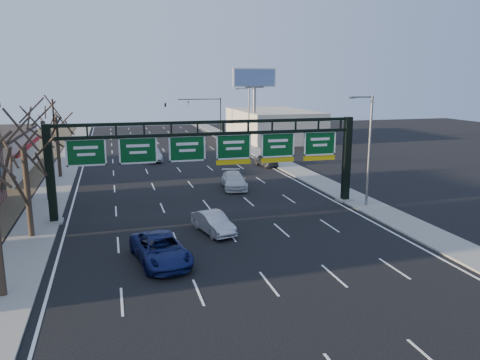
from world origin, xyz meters
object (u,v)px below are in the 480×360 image
object	(u,v)px
sign_gantry	(213,153)
car_silver_sedan	(213,223)
car_blue_suv	(161,249)
car_white_wagon	(234,180)

from	to	relation	value
sign_gantry	car_silver_sedan	size ratio (longest dim) A/B	5.78
car_blue_suv	car_white_wagon	xyz separation A→B (m)	(8.77, 16.83, -0.03)
car_blue_suv	car_white_wagon	size ratio (longest dim) A/B	1.08
car_blue_suv	car_silver_sedan	size ratio (longest dim) A/B	1.32
car_blue_suv	car_white_wagon	distance (m)	18.98
car_silver_sedan	sign_gantry	bearing A→B (deg)	63.69
sign_gantry	car_blue_suv	xyz separation A→B (m)	(-5.18, -9.59, -3.85)
sign_gantry	car_silver_sedan	xyz separation A→B (m)	(-1.15, -5.25, -3.93)
sign_gantry	car_blue_suv	bearing A→B (deg)	-118.36
sign_gantry	car_white_wagon	xyz separation A→B (m)	(3.60, 7.24, -3.87)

